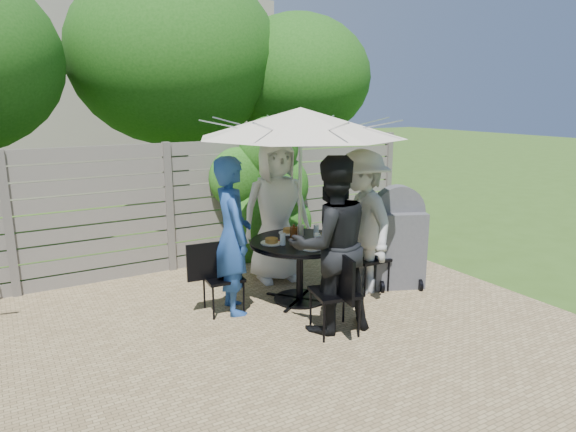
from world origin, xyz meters
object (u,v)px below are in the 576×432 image
plate_right (327,236)px  glass_front (317,239)px  chair_left (222,292)px  chair_right (369,271)px  syrup_jug (294,233)px  umbrella (301,123)px  person_front (331,245)px  chair_back (273,257)px  person_right (361,223)px  chair_front (335,309)px  coffee_cup (301,231)px  plate_back (289,231)px  person_back (276,211)px  person_left (232,236)px  glass_left (283,239)px  plate_left (272,241)px  bbq_grill (396,241)px  patio_table (300,259)px  glass_right (316,231)px  plate_front (312,246)px

plate_right → glass_front: (-0.29, -0.22, 0.05)m
chair_left → glass_front: glass_front is taller
chair_right → syrup_jug: size_ratio=5.59×
umbrella → person_front: umbrella is taller
syrup_jug → chair_back: bearing=77.2°
person_right → chair_front: bearing=-40.7°
chair_left → coffee_cup: (1.09, 0.05, 0.57)m
plate_back → person_back: bearing=81.0°
person_left → person_back: bearing=-45.0°
chair_right → person_right: person_right is taller
chair_back → glass_left: size_ratio=6.66×
chair_front → person_right: size_ratio=0.51×
syrup_jug → plate_left: bearing=-179.5°
person_left → chair_right: (1.77, -0.28, -0.64)m
chair_left → person_front: person_front is taller
bbq_grill → chair_front: bearing=-129.0°
patio_table → glass_front: (0.06, -0.27, 0.30)m
umbrella → plate_right: 1.41m
plate_back → bbq_grill: 1.44m
person_front → person_right: person_front is taller
chair_front → glass_left: chair_front is taller
person_front → bbq_grill: size_ratio=1.39×
glass_front → glass_right: 0.40m
plate_back → chair_front: bearing=-99.0°
person_back → chair_front: bearing=-90.0°
person_right → glass_left: 1.10m
patio_table → chair_right: size_ratio=1.51×
plate_back → chair_back: bearing=81.0°
person_left → chair_right: 1.91m
chair_left → plate_left: (0.60, -0.09, 0.54)m
chair_front → syrup_jug: (0.10, 1.01, 0.57)m
glass_right → person_front: bearing=-114.5°
plate_right → glass_right: size_ratio=1.86×
plate_back → person_left: bearing=-165.5°
plate_right → plate_back: bearing=126.0°
chair_right → person_right: (-0.13, 0.02, 0.65)m
person_right → person_front: bearing=-45.0°
plate_front → plate_left: bearing=126.0°
chair_left → plate_right: chair_left is taller
plate_left → glass_right: bearing=0.6°
person_right → person_left: bearing=-90.0°
person_back → chair_front: 1.92m
plate_left → bbq_grill: bbq_grill is taller
person_left → syrup_jug: person_left is taller
person_back → plate_back: 0.50m
plate_back → chair_right: bearing=-29.4°
glass_right → syrup_jug: 0.32m
person_left → person_front: 1.17m
glass_front → plate_back: bearing=90.6°
person_left → coffee_cup: person_left is taller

